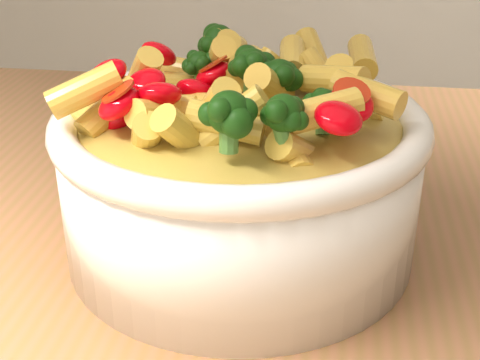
# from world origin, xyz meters

# --- Properties ---
(table) EXTENTS (1.20, 0.80, 0.90)m
(table) POSITION_xyz_m (0.00, 0.00, 0.80)
(table) COLOR #A56A46
(table) RESTS_ON ground
(serving_bowl) EXTENTS (0.26, 0.26, 0.11)m
(serving_bowl) POSITION_xyz_m (-0.05, -0.00, 0.96)
(serving_bowl) COLOR white
(serving_bowl) RESTS_ON table
(pasta_salad) EXTENTS (0.20, 0.20, 0.05)m
(pasta_salad) POSITION_xyz_m (-0.05, -0.00, 1.02)
(pasta_salad) COLOR #F9D24E
(pasta_salad) RESTS_ON serving_bowl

